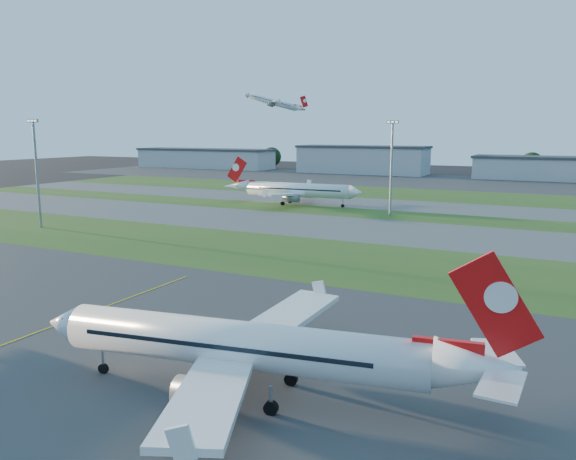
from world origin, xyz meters
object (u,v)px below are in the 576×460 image
Objects in this scene: airliner_parked at (244,346)px; airliner_taxiing at (297,190)px; light_mast_centre at (392,162)px; light_mast_west at (36,166)px.

airliner_taxiing reaches higher than airliner_parked.
airliner_taxiing is at bearing 163.32° from light_mast_centre.
airliner_parked is 1.57× the size of light_mast_west.
light_mast_centre is at bearing 38.66° from light_mast_west.
airliner_taxiing is at bearing 104.20° from airliner_parked.
light_mast_west is (-36.70, -65.98, 10.15)m from airliner_taxiing.
airliner_parked is 129.74m from airliner_taxiing.
airliner_parked is at bearing -30.46° from light_mast_west.
airliner_parked is 0.95× the size of airliner_taxiing.
light_mast_west is 1.00× the size of light_mast_centre.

